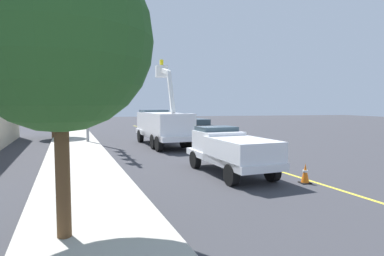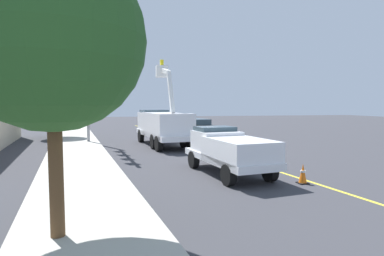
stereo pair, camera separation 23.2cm
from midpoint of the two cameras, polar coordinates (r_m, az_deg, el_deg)
ground at (r=24.29m, az=1.35°, el=-3.18°), size 120.00×120.00×0.00m
sidewalk_far_side at (r=22.49m, az=-19.65°, el=-3.87°), size 59.83×12.88×0.12m
lane_centre_stripe at (r=24.29m, az=1.35°, el=-3.17°), size 49.42×7.92×0.01m
utility_bucket_truck at (r=24.40m, az=-5.01°, el=0.61°), size 8.49×3.74×6.63m
service_pickup_truck at (r=14.37m, az=7.03°, el=-3.87°), size 5.86×2.94×2.06m
passing_minivan at (r=32.22m, az=1.17°, el=0.39°), size 5.04×2.62×1.69m
traffic_cone_leading at (r=13.52m, az=19.72°, el=-7.74°), size 0.40×0.40×0.79m
traffic_cone_mid_front at (r=21.02m, az=3.86°, el=-3.17°), size 0.40×0.40×0.87m
traffic_cone_mid_rear at (r=29.08m, az=-4.20°, el=-1.25°), size 0.40×0.40×0.74m
traffic_signal_mast at (r=25.04m, az=-17.75°, el=10.13°), size 6.95×1.35×8.11m
street_tree_left at (r=7.83m, az=-23.03°, el=14.50°), size 4.15×4.15×6.67m
street_tree_right at (r=32.10m, az=-23.34°, el=4.67°), size 3.80×3.80×5.48m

